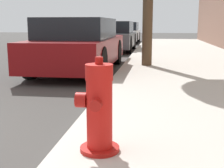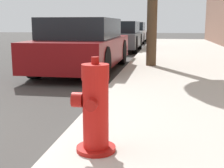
{
  "view_description": "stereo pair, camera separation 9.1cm",
  "coord_description": "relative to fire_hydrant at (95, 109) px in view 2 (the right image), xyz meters",
  "views": [
    {
      "loc": [
        2.96,
        -1.97,
        1.17
      ],
      "look_at": [
        2.46,
        1.6,
        0.47
      ],
      "focal_mm": 50.0,
      "sensor_mm": 36.0,
      "label": 1
    },
    {
      "loc": [
        3.05,
        -1.95,
        1.17
      ],
      "look_at": [
        2.46,
        1.6,
        0.47
      ],
      "focal_mm": 50.0,
      "sensor_mm": 36.0,
      "label": 2
    }
  ],
  "objects": [
    {
      "name": "fire_hydrant",
      "position": [
        0.0,
        0.0,
        0.0
      ],
      "size": [
        0.35,
        0.35,
        0.77
      ],
      "color": "#A91511",
      "rests_on": "sidewalk_slab"
    },
    {
      "name": "parked_car_near",
      "position": [
        -1.46,
        5.29,
        0.15
      ],
      "size": [
        1.72,
        4.46,
        1.3
      ],
      "color": "maroon",
      "rests_on": "ground_plane"
    },
    {
      "name": "parked_car_far",
      "position": [
        -1.5,
        17.38,
        0.13
      ],
      "size": [
        1.69,
        4.03,
        1.27
      ],
      "color": "silver",
      "rests_on": "ground_plane"
    },
    {
      "name": "parked_car_mid",
      "position": [
        -1.4,
        11.22,
        0.13
      ],
      "size": [
        1.73,
        3.88,
        1.28
      ],
      "color": "#4C5156",
      "rests_on": "ground_plane"
    }
  ]
}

